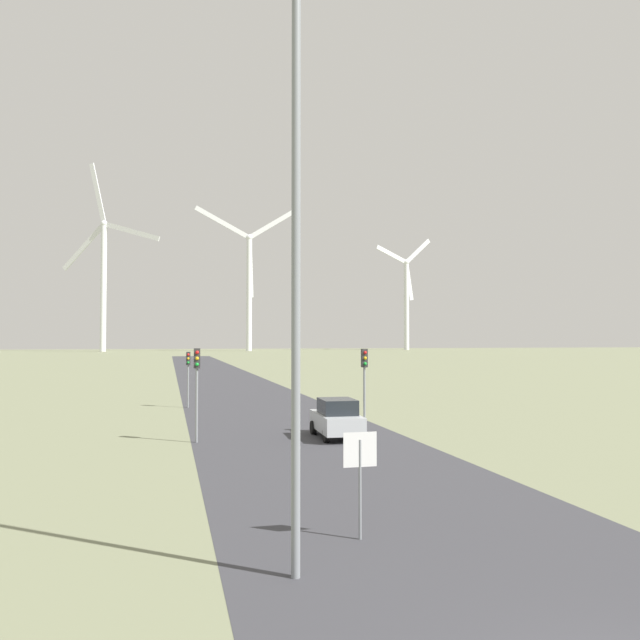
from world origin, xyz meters
The scene contains 10 objects.
road_surface centered at (0.00, 48.00, 0.00)m, with size 10.00×240.00×0.01m.
streetlamp centered at (-3.59, 5.78, 7.39)m, with size 2.76×0.32×12.20m.
stop_sign_near centered at (-1.68, 7.69, 1.73)m, with size 0.81×0.07×2.47m.
traffic_light_post_near_left centered at (-4.76, 22.33, 3.08)m, with size 0.28×0.34×4.22m.
traffic_light_post_near_right centered at (3.25, 22.71, 3.05)m, with size 0.28×0.34×4.16m.
traffic_light_post_mid_left centered at (-4.69, 36.94, 2.77)m, with size 0.28×0.33×3.77m.
car_approaching centered at (1.71, 22.16, 0.91)m, with size 1.95×4.16×1.83m.
wind_turbine_left centered at (-29.91, 240.84, 30.38)m, with size 36.64×20.21×71.96m.
wind_turbine_center centered at (24.99, 239.51, 28.53)m, with size 42.04×2.60×58.35m.
wind_turbine_right centered at (94.95, 248.59, 23.87)m, with size 28.31×8.72×49.66m.
Camera 1 is at (-6.02, -6.21, 4.63)m, focal length 35.00 mm.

